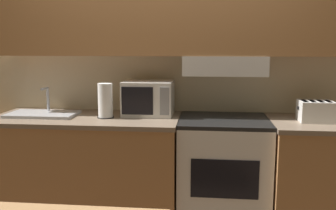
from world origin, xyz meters
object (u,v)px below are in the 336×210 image
stove_range (223,171)px  paper_towel_roll (105,101)px  microwave (149,98)px  toaster (316,111)px  sink_basin (43,114)px

stove_range → paper_towel_roll: bearing=-177.0°
microwave → toaster: bearing=-5.9°
toaster → sink_basin: 2.23m
sink_basin → microwave: bearing=8.3°
microwave → sink_basin: size_ratio=0.73×
stove_range → microwave: (-0.64, 0.11, 0.59)m
toaster → sink_basin: bearing=179.7°
sink_basin → paper_towel_roll: size_ratio=2.01×
microwave → paper_towel_roll: microwave is taller
microwave → toaster: size_ratio=1.55×
sink_basin → paper_towel_roll: 0.57m
stove_range → paper_towel_roll: (-0.97, -0.05, 0.58)m
toaster → paper_towel_roll: bearing=-179.3°
microwave → toaster: microwave is taller
toaster → sink_basin: (-2.23, 0.01, -0.07)m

